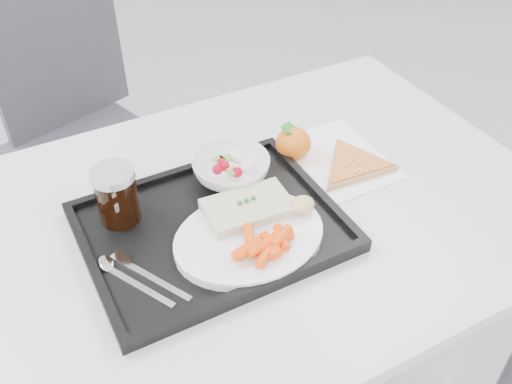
{
  "coord_description": "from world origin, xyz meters",
  "views": [
    {
      "loc": [
        -0.35,
        -0.41,
        1.48
      ],
      "look_at": [
        0.04,
        0.32,
        0.77
      ],
      "focal_mm": 40.0,
      "sensor_mm": 36.0,
      "label": 1
    }
  ],
  "objects_px": {
    "table": "(241,237)",
    "chair": "(78,117)",
    "tray": "(212,228)",
    "pizza_slice": "(354,165)",
    "cola_glass": "(117,194)",
    "salad_bowl": "(231,169)",
    "tangerine": "(293,143)",
    "dinner_plate": "(249,238)"
  },
  "relations": [
    {
      "from": "tray",
      "to": "dinner_plate",
      "type": "distance_m",
      "value": 0.08
    },
    {
      "from": "chair",
      "to": "cola_glass",
      "type": "relative_size",
      "value": 8.61
    },
    {
      "from": "salad_bowl",
      "to": "cola_glass",
      "type": "relative_size",
      "value": 1.41
    },
    {
      "from": "tray",
      "to": "pizza_slice",
      "type": "xyz_separation_m",
      "value": [
        0.34,
        0.03,
        0.0
      ]
    },
    {
      "from": "pizza_slice",
      "to": "tangerine",
      "type": "bearing_deg",
      "value": 133.53
    },
    {
      "from": "chair",
      "to": "cola_glass",
      "type": "bearing_deg",
      "value": -95.22
    },
    {
      "from": "table",
      "to": "pizza_slice",
      "type": "relative_size",
      "value": 4.56
    },
    {
      "from": "table",
      "to": "pizza_slice",
      "type": "xyz_separation_m",
      "value": [
        0.27,
        0.01,
        0.08
      ]
    },
    {
      "from": "table",
      "to": "cola_glass",
      "type": "relative_size",
      "value": 11.11
    },
    {
      "from": "salad_bowl",
      "to": "pizza_slice",
      "type": "height_order",
      "value": "salad_bowl"
    },
    {
      "from": "chair",
      "to": "tangerine",
      "type": "bearing_deg",
      "value": -66.18
    },
    {
      "from": "tangerine",
      "to": "pizza_slice",
      "type": "height_order",
      "value": "tangerine"
    },
    {
      "from": "dinner_plate",
      "to": "cola_glass",
      "type": "xyz_separation_m",
      "value": [
        -0.18,
        0.16,
        0.05
      ]
    },
    {
      "from": "table",
      "to": "chair",
      "type": "xyz_separation_m",
      "value": [
        -0.14,
        0.81,
        -0.15
      ]
    },
    {
      "from": "chair",
      "to": "cola_glass",
      "type": "height_order",
      "value": "chair"
    },
    {
      "from": "tray",
      "to": "dinner_plate",
      "type": "height_order",
      "value": "dinner_plate"
    },
    {
      "from": "tray",
      "to": "tangerine",
      "type": "height_order",
      "value": "tangerine"
    },
    {
      "from": "chair",
      "to": "tangerine",
      "type": "xyz_separation_m",
      "value": [
        0.31,
        -0.71,
        0.25
      ]
    },
    {
      "from": "salad_bowl",
      "to": "cola_glass",
      "type": "xyz_separation_m",
      "value": [
        -0.23,
        -0.01,
        0.03
      ]
    },
    {
      "from": "tangerine",
      "to": "chair",
      "type": "bearing_deg",
      "value": 113.82
    },
    {
      "from": "chair",
      "to": "salad_bowl",
      "type": "relative_size",
      "value": 6.11
    },
    {
      "from": "table",
      "to": "chair",
      "type": "distance_m",
      "value": 0.84
    },
    {
      "from": "chair",
      "to": "tray",
      "type": "distance_m",
      "value": 0.87
    },
    {
      "from": "table",
      "to": "cola_glass",
      "type": "height_order",
      "value": "cola_glass"
    },
    {
      "from": "pizza_slice",
      "to": "salad_bowl",
      "type": "bearing_deg",
      "value": 162.84
    },
    {
      "from": "tangerine",
      "to": "table",
      "type": "bearing_deg",
      "value": -149.76
    },
    {
      "from": "chair",
      "to": "cola_glass",
      "type": "xyz_separation_m",
      "value": [
        -0.07,
        -0.74,
        0.28
      ]
    },
    {
      "from": "table",
      "to": "cola_glass",
      "type": "xyz_separation_m",
      "value": [
        -0.21,
        0.08,
        0.14
      ]
    },
    {
      "from": "table",
      "to": "salad_bowl",
      "type": "bearing_deg",
      "value": 75.09
    },
    {
      "from": "tangerine",
      "to": "pizza_slice",
      "type": "xyz_separation_m",
      "value": [
        0.09,
        -0.09,
        -0.02
      ]
    },
    {
      "from": "tray",
      "to": "pizza_slice",
      "type": "relative_size",
      "value": 1.71
    },
    {
      "from": "dinner_plate",
      "to": "tangerine",
      "type": "xyz_separation_m",
      "value": [
        0.2,
        0.19,
        0.01
      ]
    },
    {
      "from": "salad_bowl",
      "to": "table",
      "type": "bearing_deg",
      "value": -104.91
    },
    {
      "from": "cola_glass",
      "to": "tray",
      "type": "bearing_deg",
      "value": -35.91
    },
    {
      "from": "salad_bowl",
      "to": "tangerine",
      "type": "distance_m",
      "value": 0.15
    },
    {
      "from": "tray",
      "to": "salad_bowl",
      "type": "distance_m",
      "value": 0.14
    },
    {
      "from": "table",
      "to": "tangerine",
      "type": "bearing_deg",
      "value": 30.24
    },
    {
      "from": "table",
      "to": "tangerine",
      "type": "height_order",
      "value": "tangerine"
    },
    {
      "from": "tangerine",
      "to": "pizza_slice",
      "type": "distance_m",
      "value": 0.13
    },
    {
      "from": "tangerine",
      "to": "cola_glass",
      "type": "bearing_deg",
      "value": -175.98
    },
    {
      "from": "tray",
      "to": "pizza_slice",
      "type": "bearing_deg",
      "value": 5.16
    },
    {
      "from": "chair",
      "to": "tangerine",
      "type": "distance_m",
      "value": 0.82
    }
  ]
}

